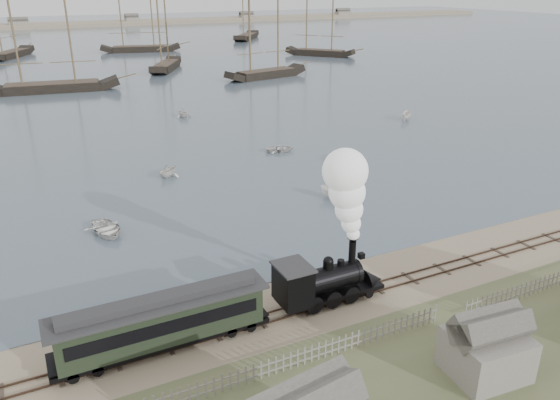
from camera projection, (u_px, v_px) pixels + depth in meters
name	position (u px, v px, depth m)	size (l,w,h in m)	color
ground	(337.00, 281.00, 39.39)	(600.00, 600.00, 0.00)	tan
harbor_water	(64.00, 45.00, 180.43)	(600.00, 336.00, 0.06)	#435360
rail_track	(353.00, 294.00, 37.72)	(120.00, 1.80, 0.16)	#3C2B21
picket_fence_west	(305.00, 364.00, 30.90)	(19.00, 0.10, 1.20)	slate
picket_fence_east	(545.00, 290.00, 38.33)	(15.00, 0.10, 1.20)	slate
shed_mid	(483.00, 373.00, 30.26)	(4.00, 3.50, 3.60)	slate
far_spit	(43.00, 28.00, 246.81)	(500.00, 20.00, 1.80)	tan
locomotive	(343.00, 237.00, 35.55)	(8.14, 3.04, 10.15)	black
passenger_coach	(162.00, 320.00, 31.52)	(12.74, 2.46, 3.10)	black
beached_dinghy	(168.00, 313.00, 34.96)	(3.62, 2.58, 0.75)	silver
rowboat_0	(107.00, 229.00, 46.45)	(4.38, 3.13, 0.91)	silver
rowboat_1	(168.00, 170.00, 59.86)	(2.92, 2.52, 1.54)	silver
rowboat_2	(334.00, 194.00, 53.66)	(3.19, 1.20, 1.23)	silver
rowboat_3	(280.00, 149.00, 68.79)	(3.55, 2.54, 0.74)	silver
rowboat_4	(342.00, 155.00, 64.78)	(3.10, 2.68, 1.64)	silver
rowboat_5	(406.00, 116.00, 84.21)	(3.26, 1.22, 1.26)	silver
rowboat_7	(183.00, 113.00, 85.75)	(2.85, 2.46, 1.50)	silver
schooner_2	(45.00, 38.00, 101.97)	(24.92, 5.75, 20.00)	black
schooner_3	(163.00, 27.00, 126.98)	(18.59, 4.29, 20.00)	black
schooner_4	(266.00, 31.00, 116.76)	(19.63, 4.53, 20.00)	black
schooner_5	(321.00, 19.00, 151.34)	(19.75, 4.56, 20.00)	black
schooner_7	(5.00, 20.00, 148.22)	(21.07, 4.86, 20.00)	black
schooner_8	(138.00, 17.00, 160.11)	(23.20, 5.35, 20.00)	black
schooner_9	(246.00, 10.00, 194.49)	(22.50, 5.19, 20.00)	black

